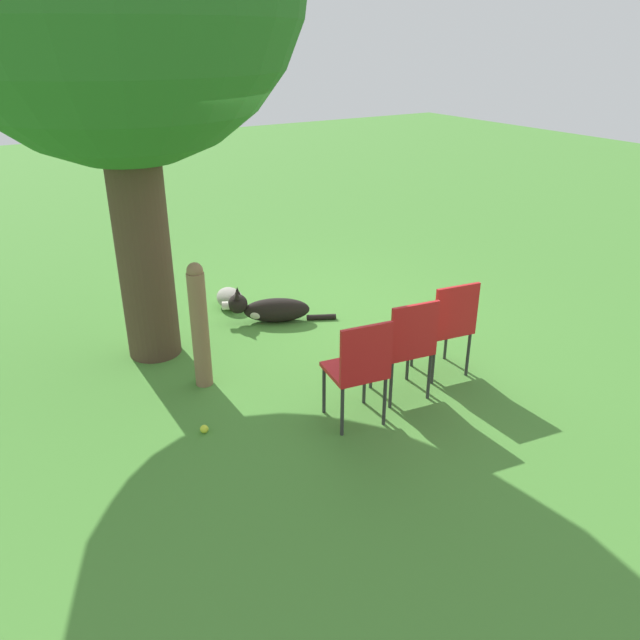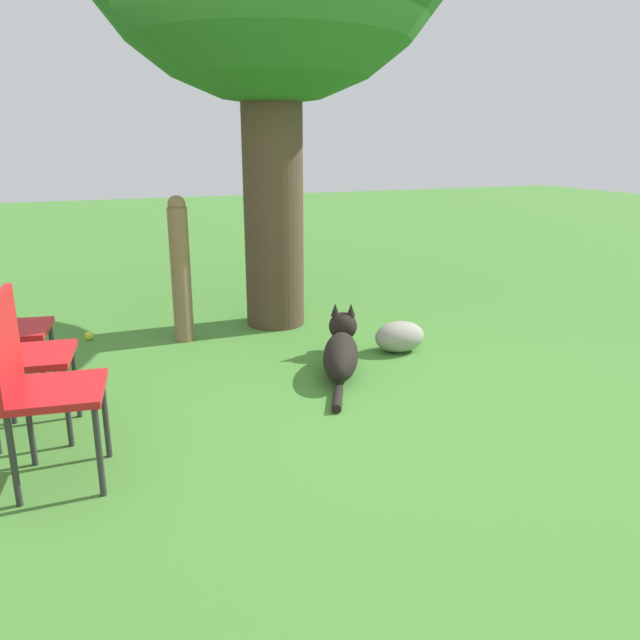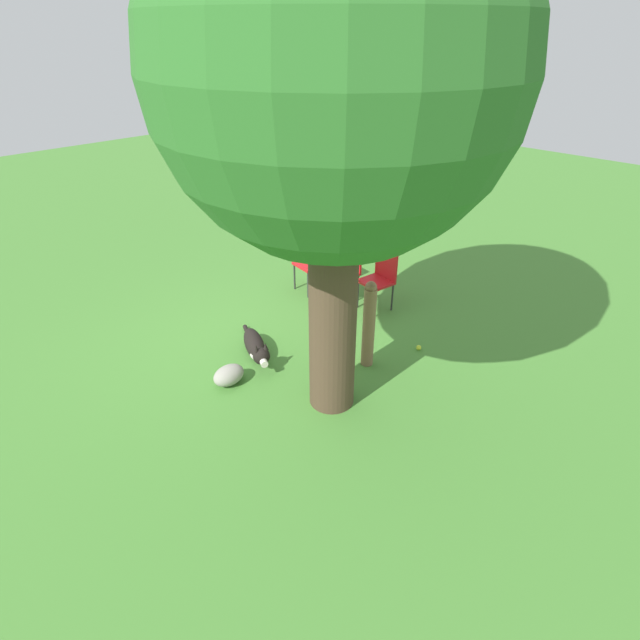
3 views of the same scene
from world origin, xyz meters
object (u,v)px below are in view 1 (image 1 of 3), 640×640
object	(u,v)px
dog	(269,309)
red_chair_2	(359,366)
red_chair_1	(407,342)
red_chair_0	(448,322)
fence_post	(200,325)
tennis_ball	(204,429)

from	to	relation	value
dog	red_chair_2	xyz separation A→B (m)	(-2.18, 0.30, 0.39)
dog	red_chair_1	world-z (taller)	red_chair_1
red_chair_0	red_chair_2	xyz separation A→B (m)	(-0.25, 1.16, 0.00)
fence_post	dog	bearing A→B (deg)	-51.44
red_chair_0	red_chair_1	distance (m)	0.59
dog	red_chair_0	size ratio (longest dim) A/B	1.24
red_chair_0	tennis_ball	distance (m)	2.36
red_chair_1	tennis_ball	size ratio (longest dim) A/B	13.82
fence_post	red_chair_2	world-z (taller)	fence_post
fence_post	red_chair_0	bearing A→B (deg)	-117.24
tennis_ball	red_chair_1	bearing A→B (deg)	-103.67
red_chair_0	red_chair_2	size ratio (longest dim) A/B	1.00
fence_post	red_chair_1	world-z (taller)	fence_post
dog	red_chair_1	xyz separation A→B (m)	(-2.06, -0.28, 0.39)
red_chair_0	tennis_ball	world-z (taller)	red_chair_0
tennis_ball	fence_post	bearing A→B (deg)	-22.09
red_chair_2	tennis_ball	xyz separation A→B (m)	(0.54, 1.13, -0.51)
red_chair_0	red_chair_1	bearing A→B (deg)	110.42
dog	red_chair_2	bearing A→B (deg)	108.48
fence_post	red_chair_1	distance (m)	1.82
red_chair_1	tennis_ball	xyz separation A→B (m)	(0.42, 1.71, -0.51)
fence_post	red_chair_0	world-z (taller)	fence_post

